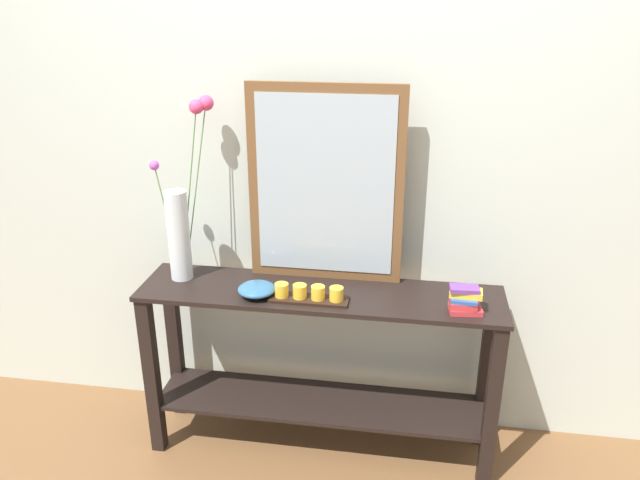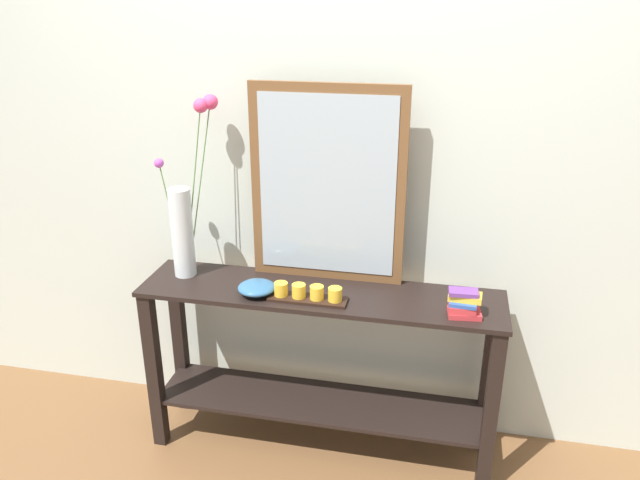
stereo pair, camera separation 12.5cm
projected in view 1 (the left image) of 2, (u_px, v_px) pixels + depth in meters
The scene contains 8 objects.
ground_plane at pixel (320, 445), 2.85m from camera, with size 7.00×6.00×0.02m, color brown.
wall_back at pixel (331, 140), 2.61m from camera, with size 6.40×0.08×2.70m, color beige.
console_table at pixel (320, 353), 2.67m from camera, with size 1.51×0.35×0.78m.
mirror_leaning at pixel (325, 185), 2.53m from camera, with size 0.64×0.03×0.83m.
tall_vase_left at pixel (181, 220), 2.59m from camera, with size 0.26×0.20×0.76m.
candle_tray at pixel (309, 294), 2.47m from camera, with size 0.32×0.09×0.07m.
decorative_bowl at pixel (257, 289), 2.51m from camera, with size 0.16×0.16×0.05m.
book_stack at pixel (465, 300), 2.38m from camera, with size 0.13×0.10×0.10m.
Camera 1 is at (0.36, -2.26, 1.94)m, focal length 34.68 mm.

